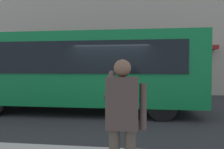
% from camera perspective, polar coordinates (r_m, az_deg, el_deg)
% --- Properties ---
extents(ground_plane, '(60.00, 60.00, 0.00)m').
position_cam_1_polar(ground_plane, '(7.87, 0.36, -10.99)').
color(ground_plane, '#2B2B2D').
extents(building_facade_far, '(28.00, 1.55, 12.00)m').
position_cam_1_polar(building_facade_far, '(15.06, 3.58, 18.17)').
color(building_facade_far, '#A89E8E').
rests_on(building_facade_far, ground_plane).
extents(red_bus, '(9.05, 2.54, 3.08)m').
position_cam_1_polar(red_bus, '(8.41, -8.41, 1.38)').
color(red_bus, '#0F7238').
rests_on(red_bus, ground_plane).
extents(pedestrian_photographer, '(0.53, 0.52, 1.70)m').
position_cam_1_polar(pedestrian_photographer, '(2.73, 2.89, -10.94)').
color(pedestrian_photographer, '#4C4238').
rests_on(pedestrian_photographer, sidewalk_curb).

